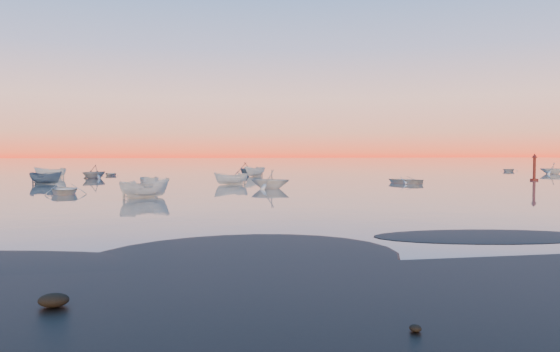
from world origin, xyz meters
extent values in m
plane|color=#665E55|center=(0.00, 100.00, 0.00)|extent=(600.00, 600.00, 0.00)
imported|color=silver|center=(-12.09, 24.00, 0.00)|extent=(3.53, 4.52, 1.45)
cylinder|color=#47130F|center=(34.65, 42.40, 0.05)|extent=(0.99, 0.99, 0.33)
cylinder|color=#47130F|center=(34.65, 42.40, 1.43)|extent=(0.35, 0.35, 2.85)
cone|color=#47130F|center=(34.65, 42.40, 3.13)|extent=(0.66, 0.66, 0.55)
camera|label=1|loc=(-9.75, -18.96, 3.40)|focal=35.00mm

